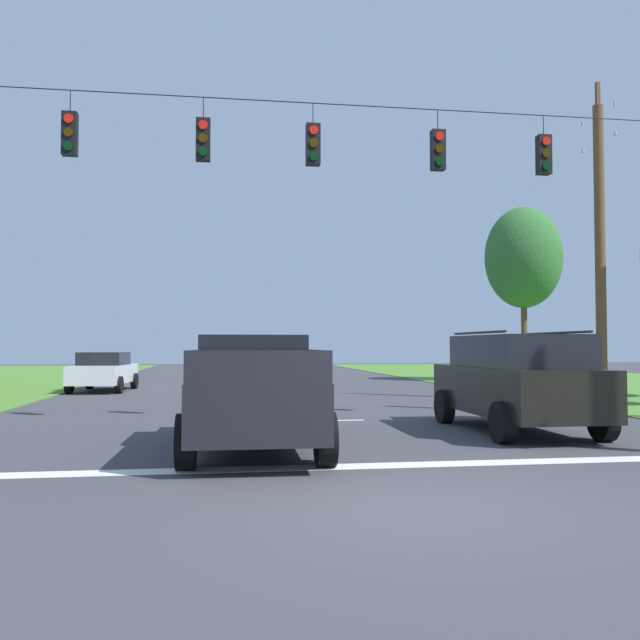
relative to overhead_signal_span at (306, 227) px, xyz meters
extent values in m
plane|color=#3D3D42|center=(0.21, -7.88, -4.47)|extent=(120.00, 120.00, 0.00)
cube|color=white|center=(0.21, -5.36, -4.46)|extent=(14.91, 0.45, 0.01)
cube|color=white|center=(0.21, 0.64, -4.46)|extent=(2.50, 0.15, 0.01)
cube|color=white|center=(0.21, 8.33, -4.46)|extent=(2.50, 0.15, 0.01)
cube|color=white|center=(0.21, 13.69, -4.46)|extent=(2.50, 0.15, 0.01)
cube|color=white|center=(0.21, 21.34, -4.46)|extent=(2.50, 0.15, 0.01)
cylinder|color=black|center=(-0.08, 0.00, 2.86)|extent=(17.36, 0.02, 0.02)
cylinder|color=black|center=(-5.18, 0.00, 2.62)|extent=(0.02, 0.02, 0.49)
cube|color=black|center=(-5.18, 0.00, 1.90)|extent=(0.32, 0.24, 0.95)
cylinder|color=red|center=(-5.18, -0.14, 2.19)|extent=(0.20, 0.04, 0.20)
cylinder|color=#352203|center=(-5.18, -0.14, 1.89)|extent=(0.20, 0.04, 0.20)
cylinder|color=black|center=(-5.18, -0.14, 1.59)|extent=(0.20, 0.04, 0.20)
cylinder|color=black|center=(-2.33, 0.00, 2.62)|extent=(0.02, 0.02, 0.49)
cube|color=black|center=(-2.33, 0.00, 1.90)|extent=(0.32, 0.24, 0.95)
cylinder|color=red|center=(-2.33, -0.14, 2.19)|extent=(0.20, 0.04, 0.20)
cylinder|color=#352203|center=(-2.33, -0.14, 1.89)|extent=(0.20, 0.04, 0.20)
cylinder|color=black|center=(-2.33, -0.14, 1.59)|extent=(0.20, 0.04, 0.20)
cylinder|color=black|center=(0.15, 0.00, 2.62)|extent=(0.02, 0.02, 0.49)
cube|color=black|center=(0.15, 0.00, 1.90)|extent=(0.32, 0.24, 0.95)
cylinder|color=red|center=(0.15, -0.14, 2.19)|extent=(0.20, 0.04, 0.20)
cylinder|color=#352203|center=(0.15, -0.14, 1.89)|extent=(0.20, 0.04, 0.20)
cylinder|color=black|center=(0.15, -0.14, 1.59)|extent=(0.20, 0.04, 0.20)
cylinder|color=black|center=(3.12, 0.00, 2.62)|extent=(0.02, 0.02, 0.49)
cube|color=black|center=(3.12, 0.00, 1.90)|extent=(0.32, 0.24, 0.95)
cylinder|color=red|center=(3.12, -0.14, 2.19)|extent=(0.20, 0.04, 0.20)
cylinder|color=#352203|center=(3.12, -0.14, 1.89)|extent=(0.20, 0.04, 0.20)
cylinder|color=black|center=(3.12, -0.14, 1.59)|extent=(0.20, 0.04, 0.20)
cylinder|color=black|center=(5.77, 0.00, 2.62)|extent=(0.02, 0.02, 0.49)
cube|color=black|center=(5.77, 0.00, 1.90)|extent=(0.32, 0.24, 0.95)
cylinder|color=red|center=(5.77, -0.14, 2.19)|extent=(0.20, 0.04, 0.20)
cylinder|color=#352203|center=(5.77, -0.14, 1.89)|extent=(0.20, 0.04, 0.20)
cylinder|color=black|center=(5.77, -0.14, 1.59)|extent=(0.20, 0.04, 0.20)
cube|color=black|center=(-1.35, -3.46, -3.64)|extent=(2.11, 5.44, 0.85)
cube|color=black|center=(-1.34, -2.82, -2.87)|extent=(1.89, 1.94, 0.70)
cube|color=black|center=(-2.32, -4.79, -2.99)|extent=(0.15, 2.38, 0.45)
cube|color=black|center=(-0.44, -4.83, -2.99)|extent=(0.15, 2.38, 0.45)
cube|color=black|center=(-1.41, -6.11, -2.99)|extent=(1.96, 0.14, 0.45)
cylinder|color=black|center=(-2.32, -1.61, -4.07)|extent=(0.30, 0.81, 0.80)
cylinder|color=black|center=(-0.32, -1.65, -4.07)|extent=(0.30, 0.81, 0.80)
cylinder|color=black|center=(-2.39, -5.28, -4.07)|extent=(0.30, 0.81, 0.80)
cylinder|color=black|center=(-0.39, -5.32, -4.07)|extent=(0.30, 0.81, 0.80)
cube|color=black|center=(4.12, -1.87, -3.61)|extent=(1.99, 4.81, 0.95)
cube|color=black|center=(4.12, -2.02, -2.81)|extent=(1.82, 3.21, 0.65)
cylinder|color=black|center=(3.27, -2.02, -2.44)|extent=(0.07, 2.72, 0.05)
cylinder|color=black|center=(4.97, -2.03, -2.44)|extent=(0.07, 2.72, 0.05)
cylinder|color=black|center=(3.15, -0.23, -4.09)|extent=(0.27, 0.76, 0.76)
cylinder|color=black|center=(5.10, -0.25, -4.09)|extent=(0.27, 0.76, 0.76)
cylinder|color=black|center=(3.13, -3.50, -4.09)|extent=(0.27, 0.76, 0.76)
cylinder|color=black|center=(5.08, -3.51, -4.09)|extent=(0.27, 0.76, 0.76)
cube|color=silver|center=(-6.42, 12.17, -3.80)|extent=(2.10, 4.42, 0.70)
cube|color=black|center=(-6.42, 12.17, -3.20)|extent=(1.77, 2.21, 0.50)
cylinder|color=black|center=(-7.22, 13.65, -4.15)|extent=(0.27, 0.65, 0.64)
cylinder|color=black|center=(-5.42, 13.52, -4.15)|extent=(0.27, 0.65, 0.64)
cylinder|color=black|center=(-7.42, 10.82, -4.15)|extent=(0.27, 0.65, 0.64)
cylinder|color=black|center=(-5.63, 10.69, -4.15)|extent=(0.27, 0.65, 0.64)
cylinder|color=brown|center=(9.81, 4.32, 0.20)|extent=(0.32, 0.32, 9.34)
cube|color=brown|center=(9.81, 4.32, 4.47)|extent=(0.12, 0.12, 2.28)
cylinder|color=#B2B7BC|center=(9.81, 5.23, 4.59)|extent=(0.08, 0.08, 0.12)
cylinder|color=#B2B7BC|center=(9.81, 3.41, 4.59)|extent=(0.08, 0.08, 0.12)
cube|color=brown|center=(9.81, 4.32, 3.57)|extent=(0.12, 0.12, 2.28)
cylinder|color=#B2B7BC|center=(9.81, 5.23, 3.69)|extent=(0.08, 0.08, 0.12)
cylinder|color=#B2B7BC|center=(9.81, 3.41, 3.69)|extent=(0.08, 0.08, 0.12)
cylinder|color=brown|center=(12.98, 16.37, -2.08)|extent=(0.30, 0.30, 4.78)
ellipsoid|color=#306730|center=(12.98, 16.37, 1.70)|extent=(3.78, 3.78, 5.04)
camera|label=1|loc=(-1.91, -15.05, -2.71)|focal=37.73mm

